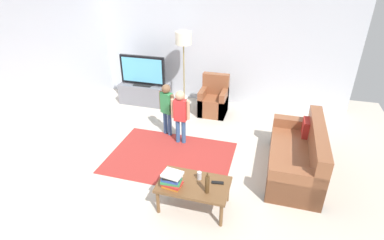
{
  "coord_description": "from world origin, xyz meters",
  "views": [
    {
      "loc": [
        1.31,
        -3.99,
        3.21
      ],
      "look_at": [
        0.0,
        0.6,
        0.65
      ],
      "focal_mm": 28.45,
      "sensor_mm": 36.0,
      "label": 1
    }
  ],
  "objects_px": {
    "couch": "(300,157)",
    "bottle": "(207,184)",
    "floor_lamp": "(183,42)",
    "coffee_table": "(194,186)",
    "child_near_tv": "(167,105)",
    "tv": "(143,71)",
    "tv_stand": "(145,94)",
    "soda_can": "(199,176)",
    "plate": "(176,175)",
    "book_stack": "(172,179)",
    "child_center": "(180,113)",
    "armchair": "(214,101)",
    "tv_remote": "(218,183)"
  },
  "relations": [
    {
      "from": "couch",
      "to": "bottle",
      "type": "bearing_deg",
      "value": -132.05
    },
    {
      "from": "floor_lamp",
      "to": "coffee_table",
      "type": "height_order",
      "value": "floor_lamp"
    },
    {
      "from": "bottle",
      "to": "child_near_tv",
      "type": "bearing_deg",
      "value": 123.28
    },
    {
      "from": "tv",
      "to": "floor_lamp",
      "type": "distance_m",
      "value": 1.2
    },
    {
      "from": "tv_stand",
      "to": "soda_can",
      "type": "relative_size",
      "value": 10.0
    },
    {
      "from": "plate",
      "to": "book_stack",
      "type": "bearing_deg",
      "value": -84.03
    },
    {
      "from": "child_center",
      "to": "floor_lamp",
      "type": "bearing_deg",
      "value": 104.96
    },
    {
      "from": "floor_lamp",
      "to": "child_near_tv",
      "type": "xyz_separation_m",
      "value": [
        0.08,
        -1.4,
        -0.89
      ]
    },
    {
      "from": "armchair",
      "to": "soda_can",
      "type": "relative_size",
      "value": 7.5
    },
    {
      "from": "tv_stand",
      "to": "tv",
      "type": "xyz_separation_m",
      "value": [
        0.0,
        -0.02,
        0.6
      ]
    },
    {
      "from": "bottle",
      "to": "book_stack",
      "type": "bearing_deg",
      "value": -179.53
    },
    {
      "from": "tv_stand",
      "to": "floor_lamp",
      "type": "distance_m",
      "value": 1.63
    },
    {
      "from": "couch",
      "to": "coffee_table",
      "type": "height_order",
      "value": "couch"
    },
    {
      "from": "tv_stand",
      "to": "floor_lamp",
      "type": "bearing_deg",
      "value": 8.93
    },
    {
      "from": "plate",
      "to": "coffee_table",
      "type": "bearing_deg",
      "value": -18.45
    },
    {
      "from": "couch",
      "to": "armchair",
      "type": "bearing_deg",
      "value": 135.91
    },
    {
      "from": "book_stack",
      "to": "soda_can",
      "type": "xyz_separation_m",
      "value": [
        0.33,
        0.24,
        -0.05
      ]
    },
    {
      "from": "tv_stand",
      "to": "couch",
      "type": "distance_m",
      "value": 4.02
    },
    {
      "from": "child_near_tv",
      "to": "soda_can",
      "type": "height_order",
      "value": "child_near_tv"
    },
    {
      "from": "tv_stand",
      "to": "armchair",
      "type": "xyz_separation_m",
      "value": [
        1.74,
        -0.04,
        0.05
      ]
    },
    {
      "from": "bottle",
      "to": "tv_stand",
      "type": "bearing_deg",
      "value": 126.04
    },
    {
      "from": "tv_stand",
      "to": "soda_can",
      "type": "bearing_deg",
      "value": -53.9
    },
    {
      "from": "armchair",
      "to": "soda_can",
      "type": "xyz_separation_m",
      "value": [
        0.42,
        -2.93,
        0.18
      ]
    },
    {
      "from": "book_stack",
      "to": "soda_can",
      "type": "height_order",
      "value": "book_stack"
    },
    {
      "from": "tv",
      "to": "coffee_table",
      "type": "height_order",
      "value": "tv"
    },
    {
      "from": "couch",
      "to": "tv_remote",
      "type": "bearing_deg",
      "value": -134.62
    },
    {
      "from": "armchair",
      "to": "soda_can",
      "type": "height_order",
      "value": "armchair"
    },
    {
      "from": "child_near_tv",
      "to": "soda_can",
      "type": "bearing_deg",
      "value": -57.01
    },
    {
      "from": "soda_can",
      "to": "tv_remote",
      "type": "bearing_deg",
      "value": -4.24
    },
    {
      "from": "tv_remote",
      "to": "plate",
      "type": "height_order",
      "value": "plate"
    },
    {
      "from": "soda_can",
      "to": "floor_lamp",
      "type": "bearing_deg",
      "value": 111.0
    },
    {
      "from": "child_center",
      "to": "soda_can",
      "type": "relative_size",
      "value": 9.02
    },
    {
      "from": "coffee_table",
      "to": "book_stack",
      "type": "relative_size",
      "value": 3.28
    },
    {
      "from": "tv",
      "to": "book_stack",
      "type": "bearing_deg",
      "value": -60.06
    },
    {
      "from": "coffee_table",
      "to": "tv_remote",
      "type": "xyz_separation_m",
      "value": [
        0.32,
        0.1,
        0.06
      ]
    },
    {
      "from": "armchair",
      "to": "book_stack",
      "type": "height_order",
      "value": "armchair"
    },
    {
      "from": "child_near_tv",
      "to": "soda_can",
      "type": "relative_size",
      "value": 9.05
    },
    {
      "from": "plate",
      "to": "tv",
      "type": "bearing_deg",
      "value": 121.45
    },
    {
      "from": "tv_stand",
      "to": "plate",
      "type": "height_order",
      "value": "tv_stand"
    },
    {
      "from": "bottle",
      "to": "plate",
      "type": "distance_m",
      "value": 0.58
    },
    {
      "from": "child_near_tv",
      "to": "book_stack",
      "type": "bearing_deg",
      "value": -68.08
    },
    {
      "from": "tv_stand",
      "to": "armchair",
      "type": "bearing_deg",
      "value": -1.3
    },
    {
      "from": "floor_lamp",
      "to": "tv_stand",
      "type": "bearing_deg",
      "value": -171.07
    },
    {
      "from": "book_stack",
      "to": "soda_can",
      "type": "relative_size",
      "value": 2.54
    },
    {
      "from": "tv_remote",
      "to": "tv_stand",
      "type": "bearing_deg",
      "value": 120.2
    },
    {
      "from": "child_center",
      "to": "bottle",
      "type": "bearing_deg",
      "value": -61.69
    },
    {
      "from": "tv",
      "to": "child_near_tv",
      "type": "distance_m",
      "value": 1.63
    },
    {
      "from": "soda_can",
      "to": "tv_stand",
      "type": "bearing_deg",
      "value": 126.1
    },
    {
      "from": "tv_stand",
      "to": "bottle",
      "type": "height_order",
      "value": "bottle"
    },
    {
      "from": "floor_lamp",
      "to": "tv",
      "type": "bearing_deg",
      "value": -169.86
    }
  ]
}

